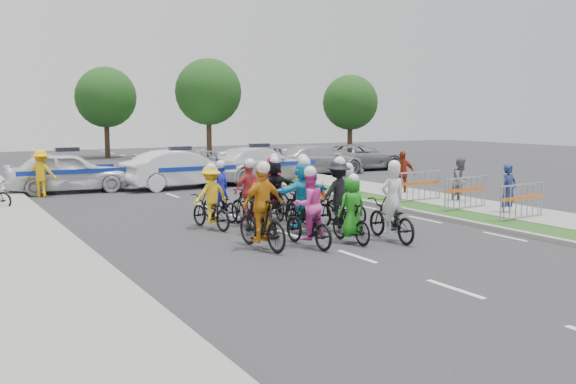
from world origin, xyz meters
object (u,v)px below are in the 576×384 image
police_car_1 (181,169)px  civilian_sedan (317,160)px  police_car_2 (260,165)px  rider_7 (346,200)px  tree_2 (350,103)px  rider_11 (274,193)px  barrier_2 (419,188)px  rider_10 (211,203)px  spectator_0 (509,190)px  barrier_0 (522,203)px  rider_5 (303,201)px  rider_3 (262,216)px  marshal_hiviz (41,173)px  barrier_1 (465,195)px  police_car_0 (68,172)px  civilian_suv (360,157)px  spectator_1 (461,181)px  rider_13 (273,190)px  rider_9 (249,200)px  rider_2 (308,217)px  tree_1 (208,92)px  rider_8 (301,199)px  rider_1 (351,216)px  rider_4 (338,203)px  spectator_2 (402,173)px  rider_12 (220,200)px  rider_6 (260,211)px  tree_4 (106,97)px  rider_0 (391,214)px  cone_1 (301,176)px

police_car_1 → civilian_sedan: 8.56m
police_car_2 → rider_7: bearing=156.8°
civilian_sedan → tree_2: bearing=-42.4°
rider_11 → barrier_2: bearing=-169.1°
rider_10 → spectator_0: bearing=153.7°
police_car_2 → barrier_0: (1.62, -13.38, -0.24)m
rider_5 → rider_11: 2.34m
rider_3 → spectator_0: size_ratio=1.29×
marshal_hiviz → barrier_1: bearing=162.4°
police_car_0 → civilian_suv: police_car_0 is taller
rider_11 → spectator_1: size_ratio=1.16×
rider_13 → tree_2: 25.97m
rider_9 → rider_3: bearing=62.2°
police_car_2 → tree_2: size_ratio=0.95×
rider_2 → tree_1: size_ratio=0.28×
spectator_1 → marshal_hiviz: 15.33m
rider_8 → tree_2: (16.98, 21.89, 3.10)m
rider_1 → tree_1: tree_1 is taller
rider_4 → barrier_0: size_ratio=1.00×
police_car_0 → spectator_2: spectator_2 is taller
police_car_2 → spectator_1: size_ratio=3.41×
rider_12 → spectator_1: 8.64m
tree_1 → marshal_hiviz: bearing=-130.1°
tree_1 → rider_10: bearing=-112.5°
tree_1 → rider_4: bearing=-105.7°
marshal_hiviz → tree_1: bearing=-103.9°
police_car_2 → barrier_2: 9.13m
barrier_0 → barrier_2: (0.00, 4.40, 0.00)m
rider_6 → spectator_1: size_ratio=1.16×
tree_4 → rider_9: bearing=-96.6°
rider_8 → rider_10: size_ratio=1.08×
civilian_suv → spectator_1: size_ratio=3.15×
rider_5 → spectator_2: 8.48m
rider_7 → rider_4: bearing=35.6°
civilian_sedan → rider_2: bearing=147.3°
police_car_2 → rider_0: bearing=157.8°
rider_11 → civilian_sedan: (8.58, 11.22, -0.05)m
barrier_1 → tree_4: size_ratio=0.32×
rider_7 → civilian_suv: 17.43m
rider_10 → marshal_hiviz: bearing=-82.9°
rider_2 → barrier_0: size_ratio=0.96×
barrier_2 → tree_1: (2.30, 24.31, 3.98)m
rider_10 → tree_1: (10.46, 25.25, 3.83)m
tree_2 → tree_4: size_ratio=0.92×
rider_4 → rider_10: size_ratio=1.08×
marshal_hiviz → barrier_0: marshal_hiviz is taller
rider_0 → marshal_hiviz: rider_0 is taller
spectator_1 → cone_1: size_ratio=2.30×
civilian_sedan → barrier_0: civilian_sedan is taller
rider_7 → tree_2: 27.59m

